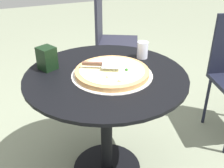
# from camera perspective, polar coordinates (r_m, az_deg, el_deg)

# --- Properties ---
(ground_plane) EXTENTS (10.00, 10.00, 0.00)m
(ground_plane) POSITION_cam_1_polar(r_m,az_deg,el_deg) (1.95, -1.05, -17.07)
(ground_plane) COLOR gray
(patio_table) EXTENTS (0.91, 0.91, 0.72)m
(patio_table) POSITION_cam_1_polar(r_m,az_deg,el_deg) (1.61, -1.22, -3.66)
(patio_table) COLOR black
(patio_table) RESTS_ON ground
(pizza_on_tray) EXTENTS (0.45, 0.45, 0.05)m
(pizza_on_tray) POSITION_cam_1_polar(r_m,az_deg,el_deg) (1.51, 0.00, 2.45)
(pizza_on_tray) COLOR beige
(pizza_on_tray) RESTS_ON patio_table
(pizza_server) EXTENTS (0.21, 0.14, 0.02)m
(pizza_server) POSITION_cam_1_polar(r_m,az_deg,el_deg) (1.50, -2.27, 4.06)
(pizza_server) COLOR silver
(pizza_server) RESTS_ON pizza_on_tray
(drinking_cup) EXTENTS (0.07, 0.07, 0.10)m
(drinking_cup) POSITION_cam_1_polar(r_m,az_deg,el_deg) (1.72, 6.36, 7.04)
(drinking_cup) COLOR silver
(drinking_cup) RESTS_ON patio_table
(napkin_dispenser) EXTENTS (0.12, 0.12, 0.13)m
(napkin_dispenser) POSITION_cam_1_polar(r_m,az_deg,el_deg) (1.60, -13.36, 5.22)
(napkin_dispenser) COLOR black
(napkin_dispenser) RESTS_ON patio_table
(patio_chair_near) EXTENTS (0.53, 0.53, 0.92)m
(patio_chair_near) POSITION_cam_1_polar(r_m,az_deg,el_deg) (2.77, -0.52, 10.35)
(patio_chair_near) COLOR #252533
(patio_chair_near) RESTS_ON ground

